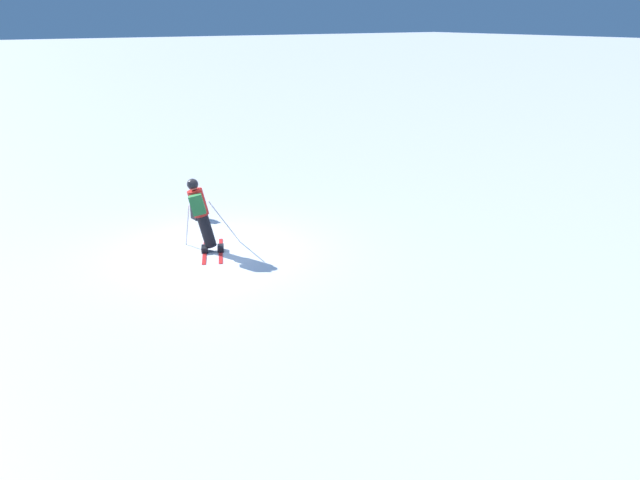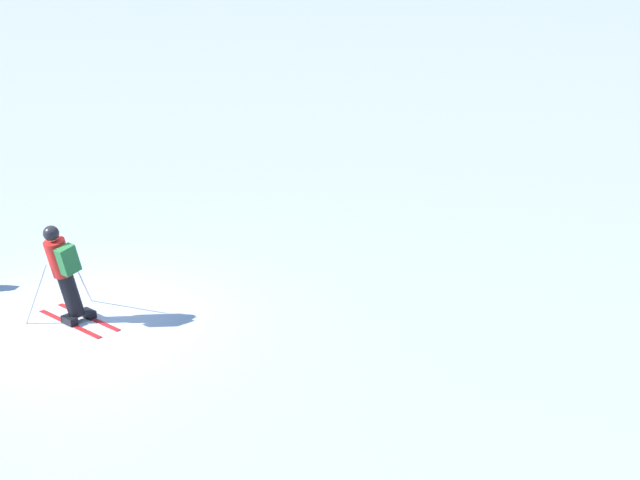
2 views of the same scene
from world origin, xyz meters
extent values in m
plane|color=white|center=(0.00, 0.00, 0.00)|extent=(300.00, 300.00, 0.00)
cube|color=red|center=(-0.11, 0.08, 0.01)|extent=(0.78, 1.51, 0.01)
cube|color=red|center=(0.21, -0.08, 0.01)|extent=(0.78, 1.51, 0.01)
cube|color=black|center=(-0.11, 0.08, 0.07)|extent=(0.25, 0.31, 0.12)
cube|color=black|center=(0.21, -0.08, 0.07)|extent=(0.25, 0.31, 0.12)
cylinder|color=black|center=(0.15, -0.05, 0.50)|extent=(0.49, 0.41, 0.80)
cylinder|color=red|center=(0.28, -0.11, 1.17)|extent=(0.56, 0.50, 0.66)
sphere|color=tan|center=(0.36, -0.15, 1.57)|extent=(0.33, 0.31, 0.26)
sphere|color=black|center=(0.36, -0.15, 1.59)|extent=(0.37, 0.35, 0.30)
cube|color=#236633|center=(0.40, 0.12, 1.20)|extent=(0.41, 0.32, 0.49)
cylinder|color=#B7B7BC|center=(-0.35, -0.14, 0.59)|extent=(0.84, 0.19, 1.20)
cylinder|color=#B7B7BC|center=(0.41, -0.51, 0.55)|extent=(0.09, 0.55, 1.10)
camera|label=1|loc=(5.42, 12.40, 5.06)|focal=35.00mm
camera|label=2|loc=(11.81, 7.34, 5.98)|focal=50.00mm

